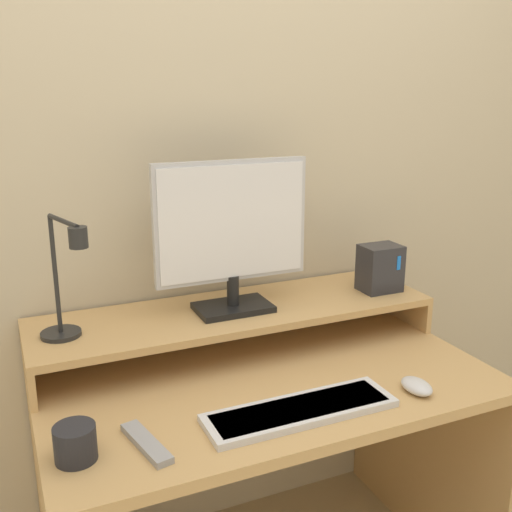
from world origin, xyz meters
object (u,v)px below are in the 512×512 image
router_dock (380,268)px  remote_control (146,443)px  monitor (232,232)px  mug (75,443)px  desk_lamp (65,287)px  keyboard (300,410)px  mouse (417,386)px

router_dock → remote_control: bearing=-156.3°
monitor → remote_control: bearing=-132.1°
monitor → mug: 0.72m
desk_lamp → keyboard: (0.48, -0.37, -0.26)m
router_dock → remote_control: 0.97m
mouse → keyboard: bearing=175.4°
monitor → mug: bearing=-142.6°
keyboard → mug: mug is taller
router_dock → mug: 1.09m
desk_lamp → remote_control: size_ratio=1.77×
mouse → remote_control: size_ratio=0.52×
keyboard → desk_lamp: bearing=141.9°
mouse → mug: bearing=176.2°
keyboard → mug: size_ratio=5.34×
router_dock → mouse: size_ratio=1.54×
keyboard → monitor: bearing=90.5°
mug → desk_lamp: bearing=83.2°
router_dock → keyboard: (-0.50, -0.40, -0.18)m
router_dock → keyboard: 0.67m
keyboard → remote_control: (-0.37, 0.02, -0.00)m
monitor → mug: (-0.51, -0.39, -0.32)m
mouse → mug: size_ratio=1.10×
mouse → remote_control: (-0.70, 0.04, -0.01)m
desk_lamp → mug: 0.42m
keyboard → remote_control: keyboard is taller
monitor → router_dock: size_ratio=3.04×
monitor → router_dock: 0.53m
keyboard → remote_control: size_ratio=2.53×
remote_control → mouse: bearing=-3.5°
router_dock → keyboard: router_dock is taller
router_dock → mouse: router_dock is taller
monitor → mouse: monitor is taller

